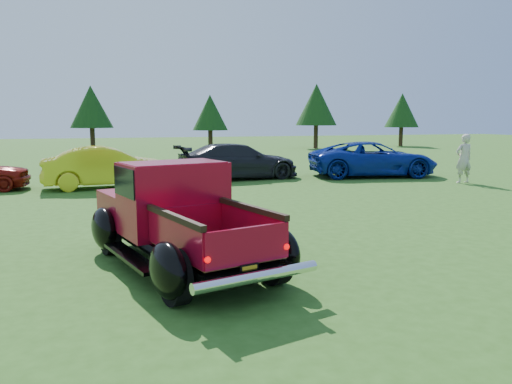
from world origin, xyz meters
name	(u,v)px	position (x,y,z in m)	size (l,w,h in m)	color
ground	(243,242)	(0.00, 0.00, 0.00)	(120.00, 120.00, 0.00)	#2A5117
tree_mid_left	(91,107)	(-3.00, 31.00, 3.38)	(3.20, 3.20, 5.00)	#332114
tree_mid_right	(210,113)	(6.00, 30.00, 2.97)	(2.82, 2.82, 4.40)	#332114
tree_east	(316,105)	(15.00, 29.50, 3.66)	(3.46, 3.46, 5.40)	#332114
tree_far_east	(402,110)	(24.00, 30.50, 3.25)	(3.07, 3.07, 4.80)	#332114
pickup_truck	(174,215)	(-1.51, -1.00, 0.83)	(3.14, 4.97, 1.74)	black
show_car_yellow	(108,167)	(-2.37, 9.23, 0.74)	(1.57, 4.49, 1.48)	gold
show_car_grey	(238,161)	(2.82, 10.38, 0.73)	(2.05, 5.04, 1.46)	black
show_car_blue	(373,159)	(8.60, 9.51, 0.75)	(2.49, 5.40, 1.50)	navy
spectator	(464,159)	(10.71, 6.41, 0.95)	(0.69, 0.45, 1.89)	#BEB3A4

